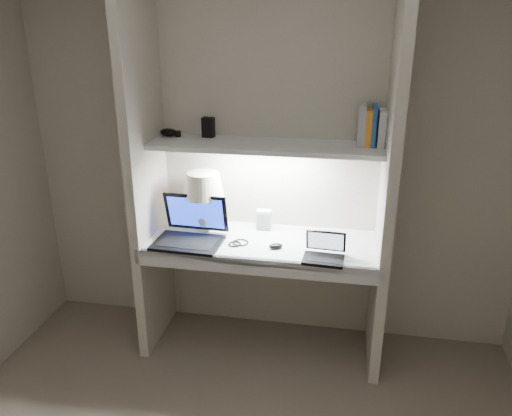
% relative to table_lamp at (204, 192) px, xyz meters
% --- Properties ---
extents(back_wall, '(3.20, 0.01, 2.50)m').
position_rel_table_lamp_xyz_m(back_wall, '(0.40, 0.18, 0.22)').
color(back_wall, beige).
rests_on(back_wall, floor).
extents(alcove_panel_left, '(0.06, 0.55, 2.50)m').
position_rel_table_lamp_xyz_m(alcove_panel_left, '(-0.33, -0.10, 0.22)').
color(alcove_panel_left, beige).
rests_on(alcove_panel_left, floor).
extents(alcove_panel_right, '(0.06, 0.55, 2.50)m').
position_rel_table_lamp_xyz_m(alcove_panel_right, '(1.13, -0.10, 0.22)').
color(alcove_panel_right, beige).
rests_on(alcove_panel_right, floor).
extents(desk, '(1.40, 0.55, 0.04)m').
position_rel_table_lamp_xyz_m(desk, '(0.40, -0.10, -0.28)').
color(desk, white).
rests_on(desk, alcove_panel_left).
extents(desk_apron, '(1.46, 0.03, 0.10)m').
position_rel_table_lamp_xyz_m(desk_apron, '(0.40, -0.36, -0.31)').
color(desk_apron, silver).
rests_on(desk_apron, desk).
extents(shelf, '(1.40, 0.36, 0.03)m').
position_rel_table_lamp_xyz_m(shelf, '(0.40, -0.00, 0.32)').
color(shelf, silver).
rests_on(shelf, back_wall).
extents(strip_light, '(0.60, 0.04, 0.02)m').
position_rel_table_lamp_xyz_m(strip_light, '(0.40, -0.00, 0.30)').
color(strip_light, white).
rests_on(strip_light, shelf).
extents(table_lamp, '(0.27, 0.27, 0.39)m').
position_rel_table_lamp_xyz_m(table_lamp, '(0.00, 0.00, 0.00)').
color(table_lamp, white).
rests_on(table_lamp, desk).
extents(laptop_main, '(0.42, 0.37, 0.27)m').
position_rel_table_lamp_xyz_m(laptop_main, '(-0.04, -0.17, -0.20)').
color(laptop_main, black).
rests_on(laptop_main, desk).
extents(laptop_netbook, '(0.24, 0.22, 0.15)m').
position_rel_table_lamp_xyz_m(laptop_netbook, '(0.79, -0.28, -0.23)').
color(laptop_netbook, black).
rests_on(laptop_netbook, desk).
extents(speaker, '(0.09, 0.07, 0.13)m').
position_rel_table_lamp_xyz_m(speaker, '(0.38, 0.08, -0.20)').
color(speaker, silver).
rests_on(speaker, desk).
extents(mouse, '(0.10, 0.08, 0.03)m').
position_rel_table_lamp_xyz_m(mouse, '(0.50, -0.20, -0.25)').
color(mouse, black).
rests_on(mouse, desk).
extents(cable_coil, '(0.13, 0.13, 0.01)m').
position_rel_table_lamp_xyz_m(cable_coil, '(0.27, -0.17, -0.26)').
color(cable_coil, black).
rests_on(cable_coil, desk).
extents(sticky_note, '(0.10, 0.10, 0.00)m').
position_rel_table_lamp_xyz_m(sticky_note, '(-0.24, -0.21, -0.26)').
color(sticky_note, gold).
rests_on(sticky_note, desk).
extents(book_row, '(0.23, 0.16, 0.24)m').
position_rel_table_lamp_xyz_m(book_row, '(1.04, 0.07, 0.44)').
color(book_row, silver).
rests_on(book_row, shelf).
extents(shelf_box, '(0.08, 0.06, 0.12)m').
position_rel_table_lamp_xyz_m(shelf_box, '(0.02, 0.10, 0.39)').
color(shelf_box, black).
rests_on(shelf_box, shelf).
extents(shelf_gadget, '(0.13, 0.10, 0.05)m').
position_rel_table_lamp_xyz_m(shelf_gadget, '(-0.24, 0.08, 0.36)').
color(shelf_gadget, black).
rests_on(shelf_gadget, shelf).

